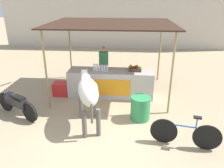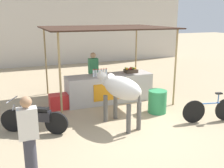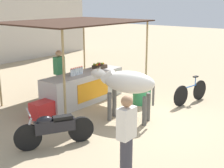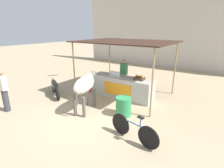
% 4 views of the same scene
% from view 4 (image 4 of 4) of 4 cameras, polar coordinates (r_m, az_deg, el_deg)
% --- Properties ---
extents(ground_plane, '(60.00, 60.00, 0.00)m').
position_cam_4_polar(ground_plane, '(6.73, -6.67, -9.91)').
color(ground_plane, tan).
extents(building_wall_far, '(16.00, 0.50, 6.90)m').
position_cam_4_polar(building_wall_far, '(15.06, 19.74, 18.11)').
color(building_wall_far, beige).
rests_on(building_wall_far, ground).
extents(stall_counter, '(3.00, 0.82, 0.96)m').
position_cam_4_polar(stall_counter, '(8.19, 3.19, -0.99)').
color(stall_counter, '#B2ADA8').
rests_on(stall_counter, ground).
extents(stall_awning, '(4.20, 3.20, 2.56)m').
position_cam_4_polar(stall_awning, '(8.04, 4.57, 13.11)').
color(stall_awning, '#382319').
rests_on(stall_awning, ground).
extents(water_bottle_row, '(0.52, 0.07, 0.25)m').
position_cam_4_polar(water_bottle_row, '(8.15, 0.98, 3.32)').
color(water_bottle_row, silver).
rests_on(water_bottle_row, stall_counter).
extents(fruit_crate, '(0.44, 0.32, 0.18)m').
position_cam_4_polar(fruit_crate, '(7.70, 8.90, 1.92)').
color(fruit_crate, '#3F3326').
rests_on(fruit_crate, stall_counter).
extents(vendor_behind_counter, '(0.34, 0.22, 1.65)m').
position_cam_4_polar(vendor_behind_counter, '(8.86, 3.86, 2.96)').
color(vendor_behind_counter, '#383842').
rests_on(vendor_behind_counter, ground).
extents(cooler_box, '(0.60, 0.44, 0.48)m').
position_cam_4_polar(cooler_box, '(9.18, -6.79, -0.56)').
color(cooler_box, red).
rests_on(cooler_box, ground).
extents(water_barrel, '(0.57, 0.57, 0.71)m').
position_cam_4_polar(water_barrel, '(6.51, 3.76, -7.31)').
color(water_barrel, '#2D8C51').
rests_on(water_barrel, ground).
extents(cow, '(0.91, 1.84, 1.44)m').
position_cam_4_polar(cow, '(6.74, -8.73, -0.40)').
color(cow, silver).
rests_on(cow, ground).
extents(motorcycle_parked, '(1.61, 0.99, 0.90)m').
position_cam_4_polar(motorcycle_parked, '(8.77, -18.15, -0.95)').
color(motorcycle_parked, black).
rests_on(motorcycle_parked, ground).
extents(bicycle_leaning, '(1.64, 0.35, 0.85)m').
position_cam_4_polar(bicycle_leaning, '(5.18, 7.11, -14.64)').
color(bicycle_leaning, black).
rests_on(bicycle_leaning, ground).
extents(passerby_on_street, '(0.34, 0.22, 1.65)m').
position_cam_4_polar(passerby_on_street, '(7.81, -31.81, -1.84)').
color(passerby_on_street, '#383842').
rests_on(passerby_on_street, ground).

